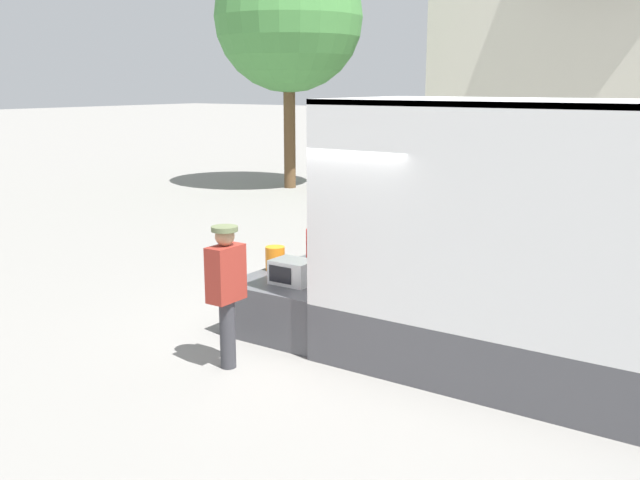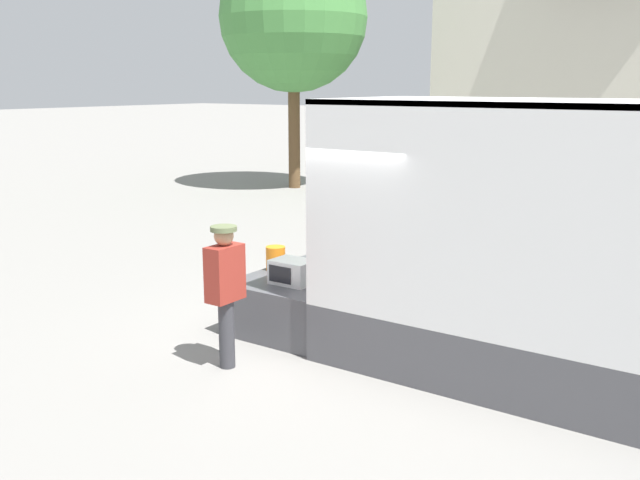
{
  "view_description": "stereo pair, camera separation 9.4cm",
  "coord_description": "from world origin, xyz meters",
  "px_view_note": "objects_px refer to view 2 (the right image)",
  "views": [
    {
      "loc": [
        4.57,
        -7.53,
        3.19
      ],
      "look_at": [
        -0.42,
        -0.2,
        1.24
      ],
      "focal_mm": 40.0,
      "sensor_mm": 36.0,
      "label": 1
    },
    {
      "loc": [
        4.65,
        -7.47,
        3.19
      ],
      "look_at": [
        -0.42,
        -0.2,
        1.24
      ],
      "focal_mm": 40.0,
      "sensor_mm": 36.0,
      "label": 2
    }
  ],
  "objects_px": {
    "microwave": "(293,272)",
    "street_tree": "(293,18)",
    "portable_generator": "(336,253)",
    "orange_bucket": "(276,258)",
    "worker_person": "(225,282)"
  },
  "relations": [
    {
      "from": "orange_bucket",
      "to": "microwave",
      "type": "bearing_deg",
      "value": -34.33
    },
    {
      "from": "portable_generator",
      "to": "street_tree",
      "type": "bearing_deg",
      "value": 129.48
    },
    {
      "from": "portable_generator",
      "to": "orange_bucket",
      "type": "xyz_separation_m",
      "value": [
        -0.62,
        -0.57,
        -0.04
      ]
    },
    {
      "from": "microwave",
      "to": "orange_bucket",
      "type": "relative_size",
      "value": 1.63
    },
    {
      "from": "orange_bucket",
      "to": "worker_person",
      "type": "relative_size",
      "value": 0.2
    },
    {
      "from": "orange_bucket",
      "to": "worker_person",
      "type": "bearing_deg",
      "value": -69.77
    },
    {
      "from": "microwave",
      "to": "street_tree",
      "type": "relative_size",
      "value": 0.07
    },
    {
      "from": "portable_generator",
      "to": "orange_bucket",
      "type": "height_order",
      "value": "portable_generator"
    },
    {
      "from": "microwave",
      "to": "portable_generator",
      "type": "height_order",
      "value": "portable_generator"
    },
    {
      "from": "worker_person",
      "to": "street_tree",
      "type": "relative_size",
      "value": 0.23
    },
    {
      "from": "portable_generator",
      "to": "worker_person",
      "type": "xyz_separation_m",
      "value": [
        0.01,
        -2.27,
        0.11
      ]
    },
    {
      "from": "portable_generator",
      "to": "worker_person",
      "type": "relative_size",
      "value": 0.42
    },
    {
      "from": "street_tree",
      "to": "portable_generator",
      "type": "bearing_deg",
      "value": -50.52
    },
    {
      "from": "worker_person",
      "to": "orange_bucket",
      "type": "bearing_deg",
      "value": 110.23
    },
    {
      "from": "portable_generator",
      "to": "street_tree",
      "type": "distance_m",
      "value": 13.34
    }
  ]
}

